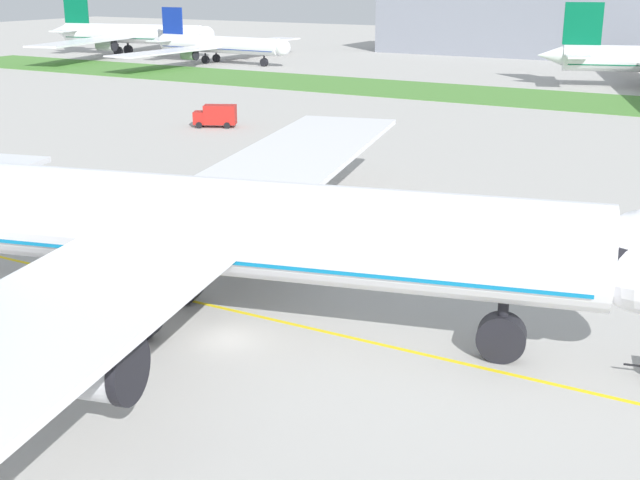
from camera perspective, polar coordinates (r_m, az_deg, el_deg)
The scene contains 8 objects.
ground_plane at distance 51.58m, azimuth -6.18°, elevation -6.65°, with size 600.00×600.00×0.00m, color #ADAAA5.
apron_taxi_line at distance 54.43m, azimuth -3.85°, elevation -5.25°, with size 280.00×0.36×0.01m, color yellow.
grass_median_strip at distance 153.21m, azimuth 19.12°, elevation 8.70°, with size 320.00×24.00×0.10m, color #4C8438.
airliner_foreground at distance 51.49m, azimuth -8.14°, elevation 0.85°, with size 55.24×88.41×18.90m.
service_truck_fuel_bowser at distance 123.24m, azimuth -7.04°, elevation 8.36°, with size 6.44×4.77×3.17m.
parked_airliner_far_left at distance 240.41m, azimuth -12.71°, elevation 13.42°, with size 48.79×78.11×16.38m.
parked_airliner_far_centre at distance 214.21m, azimuth -6.97°, elevation 12.96°, with size 42.22×67.36×13.16m.
terminal_building at distance 236.12m, azimuth 16.65°, elevation 13.90°, with size 103.98×20.00×18.00m, color gray.
Camera 1 is at (27.96, -37.90, 21.03)m, focal length 47.33 mm.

